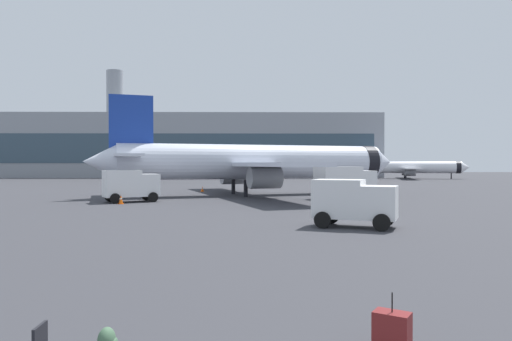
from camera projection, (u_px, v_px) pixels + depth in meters
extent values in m
cylinder|color=silver|center=(256.00, 162.00, 52.16)|extent=(29.73, 12.78, 3.80)
cone|color=silver|center=(382.00, 162.00, 57.32)|extent=(3.39, 4.17, 3.61)
cone|color=silver|center=(99.00, 162.00, 46.88)|extent=(4.09, 4.23, 3.42)
cylinder|color=black|center=(366.00, 162.00, 56.62)|extent=(2.52, 4.12, 3.88)
cube|color=silver|center=(229.00, 164.00, 59.43)|extent=(9.46, 16.70, 0.36)
cube|color=silver|center=(273.00, 165.00, 44.26)|extent=(9.46, 16.70, 0.36)
cylinder|color=gray|center=(234.00, 175.00, 57.08)|extent=(3.72, 3.07, 2.20)
cylinder|color=gray|center=(265.00, 178.00, 46.65)|extent=(3.72, 3.07, 2.20)
cube|color=#193899|center=(131.00, 126.00, 47.81)|extent=(4.30, 1.69, 6.40)
cube|color=silver|center=(125.00, 156.00, 50.73)|extent=(4.31, 6.51, 0.24)
cube|color=silver|center=(128.00, 155.00, 44.66)|extent=(4.31, 6.51, 0.24)
cylinder|color=black|center=(352.00, 185.00, 56.02)|extent=(0.36, 0.36, 1.80)
cylinder|color=black|center=(233.00, 186.00, 53.84)|extent=(0.44, 0.44, 1.80)
cylinder|color=black|center=(246.00, 188.00, 49.29)|extent=(0.44, 0.44, 1.80)
cylinder|color=white|center=(412.00, 167.00, 110.77)|extent=(22.02, 7.75, 2.78)
cone|color=white|center=(465.00, 167.00, 108.20)|extent=(2.32, 2.98, 2.64)
cone|color=white|center=(359.00, 167.00, 113.40)|extent=(2.86, 2.98, 2.50)
cylinder|color=black|center=(458.00, 167.00, 108.55)|extent=(1.65, 3.00, 2.84)
cube|color=white|center=(406.00, 168.00, 116.65)|extent=(6.11, 12.21, 0.26)
cube|color=white|center=(411.00, 168.00, 105.21)|extent=(6.11, 12.21, 0.26)
cylinder|color=gray|center=(407.00, 172.00, 114.87)|extent=(2.65, 2.11, 1.61)
cylinder|color=gray|center=(410.00, 173.00, 107.01)|extent=(2.65, 2.11, 1.61)
cube|color=#193899|center=(369.00, 156.00, 112.87)|extent=(3.20, 1.00, 4.69)
cube|color=white|center=(367.00, 165.00, 115.27)|extent=(2.86, 4.71, 0.18)
cube|color=white|center=(367.00, 165.00, 110.69)|extent=(2.86, 4.71, 0.18)
cylinder|color=black|center=(451.00, 176.00, 108.89)|extent=(0.26, 0.26, 1.32)
cylinder|color=black|center=(404.00, 176.00, 112.83)|extent=(0.32, 0.32, 1.32)
cylinder|color=black|center=(406.00, 176.00, 109.40)|extent=(0.32, 0.32, 1.32)
cube|color=white|center=(148.00, 185.00, 43.37)|extent=(2.51, 2.73, 2.04)
cube|color=#1E232D|center=(156.00, 180.00, 43.70)|extent=(0.99, 1.79, 0.84)
cube|color=white|center=(122.00, 184.00, 42.22)|extent=(3.79, 3.40, 2.40)
cylinder|color=black|center=(146.00, 196.00, 44.45)|extent=(0.90, 0.61, 0.90)
cylinder|color=black|center=(153.00, 197.00, 42.43)|extent=(0.90, 0.61, 0.90)
cylinder|color=black|center=(110.00, 197.00, 42.85)|extent=(0.90, 0.61, 0.90)
cylinder|color=black|center=(115.00, 198.00, 40.83)|extent=(0.90, 0.61, 0.90)
cube|color=white|center=(363.00, 182.00, 47.60)|extent=(2.47, 2.86, 2.29)
cube|color=#1E232D|center=(369.00, 176.00, 47.88)|extent=(0.90, 2.03, 0.95)
cube|color=white|center=(338.00, 180.00, 46.42)|extent=(4.91, 3.86, 2.70)
cylinder|color=black|center=(355.00, 193.00, 48.74)|extent=(0.92, 0.55, 0.90)
cylinder|color=black|center=(370.00, 194.00, 46.45)|extent=(0.92, 0.55, 0.90)
cylinder|color=black|center=(321.00, 194.00, 47.09)|extent=(0.92, 0.55, 0.90)
cylinder|color=black|center=(334.00, 195.00, 44.79)|extent=(0.92, 0.55, 0.90)
cube|color=white|center=(380.00, 203.00, 24.98)|extent=(2.39, 2.52, 1.78)
cube|color=#1E232D|center=(394.00, 195.00, 24.70)|extent=(0.76, 1.69, 0.74)
cube|color=white|center=(339.00, 199.00, 25.79)|extent=(3.20, 2.86, 2.10)
cylinder|color=black|center=(386.00, 218.00, 25.89)|extent=(0.92, 0.55, 0.90)
cylinder|color=black|center=(382.00, 223.00, 23.94)|extent=(0.92, 0.55, 0.90)
cylinder|color=black|center=(331.00, 216.00, 27.02)|extent=(0.92, 0.55, 0.90)
cylinder|color=black|center=(322.00, 220.00, 25.07)|extent=(0.92, 0.55, 0.90)
cube|color=#F2590C|center=(202.00, 192.00, 58.56)|extent=(0.44, 0.44, 0.04)
cone|color=#F2590C|center=(202.00, 189.00, 58.56)|extent=(0.36, 0.36, 0.64)
cylinder|color=white|center=(202.00, 189.00, 58.56)|extent=(0.23, 0.23, 0.10)
cube|color=#F2590C|center=(121.00, 204.00, 40.44)|extent=(0.44, 0.44, 0.04)
cone|color=#F2590C|center=(121.00, 199.00, 40.43)|extent=(0.36, 0.36, 0.76)
cylinder|color=white|center=(121.00, 199.00, 40.43)|extent=(0.23, 0.23, 0.10)
cube|color=maroon|center=(392.00, 331.00, 8.54)|extent=(0.75, 0.68, 0.70)
cylinder|color=black|center=(392.00, 302.00, 8.54)|extent=(0.02, 0.02, 0.36)
ellipsoid|color=#476B4C|center=(107.00, 340.00, 8.49)|extent=(0.32, 0.40, 0.48)
cube|color=black|center=(40.00, 337.00, 7.51)|extent=(0.05, 0.48, 0.40)
cube|color=gray|center=(182.00, 146.00, 125.93)|extent=(104.15, 17.61, 16.49)
cube|color=#334756|center=(177.00, 148.00, 117.09)|extent=(98.94, 0.10, 7.42)
cylinder|color=gray|center=(115.00, 93.00, 125.50)|extent=(4.40, 4.40, 12.00)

